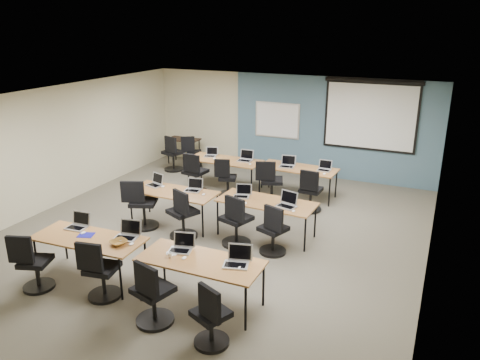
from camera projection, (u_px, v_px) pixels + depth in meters
The scene contains 58 objects.
floor at pixel (214, 233), 9.42m from camera, with size 8.00×9.00×0.02m, color #6B6354.
ceiling at pixel (211, 99), 8.55m from camera, with size 8.00×9.00×0.02m, color white.
wall_back at pixel (288, 124), 12.86m from camera, with size 8.00×0.04×2.70m, color beige.
wall_front at pixel (22, 281), 5.10m from camera, with size 8.00×0.04×2.70m, color beige.
wall_left at pixel (55, 147), 10.55m from camera, with size 0.04×9.00×2.70m, color beige.
wall_right at pixel (436, 200), 7.42m from camera, with size 0.04×9.00×2.70m, color beige.
blue_accent_panel at pixel (333, 129), 12.35m from camera, with size 5.50×0.04×2.70m, color #3D5977.
whiteboard at pixel (277, 120), 12.88m from camera, with size 1.28×0.03×0.98m.
projector_screen at pixel (371, 112), 11.75m from camera, with size 2.40×0.10×1.82m.
training_table_front_left at pixel (89, 240), 7.56m from camera, with size 1.84×0.77×0.73m.
training_table_front_right at pixel (200, 263), 6.86m from camera, with size 1.86×0.78×0.73m.
training_table_mid_left at pixel (173, 193), 9.62m from camera, with size 1.83×0.76×0.73m.
training_table_mid_right at pixel (266, 203), 9.07m from camera, with size 1.91×0.80×0.73m.
training_table_back_left at pixel (225, 161), 11.80m from camera, with size 1.88×0.78×0.73m.
training_table_back_right at pixel (298, 169), 11.15m from camera, with size 1.84×0.77×0.73m.
laptop_0 at pixel (78, 224), 7.90m from camera, with size 0.33×0.28×0.25m.
mouse_0 at pixel (83, 233), 7.69m from camera, with size 0.06×0.10×0.04m, color white.
task_chair_0 at pixel (33, 267), 7.31m from camera, with size 0.51×0.49×0.97m.
laptop_1 at pixel (127, 233), 7.54m from camera, with size 0.36×0.31×0.27m.
mouse_1 at pixel (131, 244), 7.30m from camera, with size 0.06×0.10×0.04m, color white.
task_chair_1 at pixel (100, 274), 7.07m from camera, with size 0.51×0.51×0.99m.
laptop_2 at pixel (182, 246), 7.12m from camera, with size 0.34×0.29×0.26m.
mouse_2 at pixel (184, 258), 6.87m from camera, with size 0.06×0.10×0.03m, color white.
task_chair_2 at pixel (152, 298), 6.45m from camera, with size 0.55×0.54×1.02m.
laptop_3 at pixel (237, 260), 6.71m from camera, with size 0.36×0.30×0.27m.
mouse_3 at pixel (240, 268), 6.59m from camera, with size 0.06×0.09×0.03m, color white.
task_chair_3 at pixel (211, 320), 6.01m from camera, with size 0.51×0.48×0.96m.
laptop_4 at pixel (156, 182), 9.93m from camera, with size 0.32×0.27×0.25m.
mouse_4 at pixel (163, 187), 9.83m from camera, with size 0.06×0.10×0.04m, color white.
task_chair_4 at pixel (141, 208), 9.52m from camera, with size 0.61×0.58×1.05m.
laptop_5 at pixel (194, 188), 9.62m from camera, with size 0.32×0.27×0.24m.
mouse_5 at pixel (204, 194), 9.39m from camera, with size 0.06×0.09×0.03m, color white.
task_chair_5 at pixel (183, 218), 9.07m from camera, with size 0.60×0.56×1.03m.
laptop_6 at pixel (242, 194), 9.30m from camera, with size 0.31×0.27×0.24m.
mouse_6 at pixel (245, 203), 8.93m from camera, with size 0.06×0.10×0.03m, color white.
task_chair_6 at pixel (236, 225), 8.76m from camera, with size 0.58×0.56×1.04m.
laptop_7 at pixel (287, 203), 8.81m from camera, with size 0.36×0.30×0.27m.
mouse_7 at pixel (294, 211), 8.57m from camera, with size 0.06×0.10×0.03m, color white.
task_chair_7 at pixel (273, 234), 8.44m from camera, with size 0.52×0.50×0.98m.
laptop_8 at pixel (211, 154), 12.07m from camera, with size 0.30×0.26×0.23m.
mouse_8 at pixel (214, 159), 11.84m from camera, with size 0.06×0.10×0.04m, color white.
task_chair_8 at pixel (195, 176), 11.45m from camera, with size 0.57×0.57×1.04m.
laptop_9 at pixel (245, 158), 11.69m from camera, with size 0.35×0.30×0.26m.
mouse_9 at pixel (250, 164), 11.39m from camera, with size 0.06×0.10×0.03m, color white.
task_chair_9 at pixel (226, 180), 11.31m from camera, with size 0.48×0.46×0.95m.
laptop_10 at pixel (287, 164), 11.20m from camera, with size 0.35×0.29×0.26m.
mouse_10 at pixel (289, 168), 11.10m from camera, with size 0.06×0.09×0.03m, color white.
task_chair_10 at pixel (270, 185), 10.84m from camera, with size 0.59×0.56×1.04m.
laptop_11 at pixel (324, 168), 10.93m from camera, with size 0.30×0.26×0.23m.
mouse_11 at pixel (324, 174), 10.65m from camera, with size 0.07×0.11×0.04m, color white.
task_chair_11 at pixel (310, 194), 10.36m from camera, with size 0.51×0.51×0.99m.
blue_mousepad at pixel (86, 235), 7.63m from camera, with size 0.25×0.21×0.01m, color #13128B.
snack_bowl at pixel (119, 242), 7.30m from camera, with size 0.31×0.31×0.08m, color brown.
snack_plate at pixel (172, 253), 7.03m from camera, with size 0.19×0.19×0.01m, color white.
coffee_cup at pixel (170, 255), 6.90m from camera, with size 0.05×0.05×0.05m, color white.
utility_table at pixel (183, 142), 13.82m from camera, with size 0.95×0.53×0.75m.
spare_chair_a at pixel (193, 155), 13.41m from camera, with size 0.53×0.48×0.96m.
spare_chair_b at pixel (173, 156), 13.19m from camera, with size 0.56×0.55×1.02m.
Camera 1 is at (4.02, -7.59, 4.05)m, focal length 35.00 mm.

